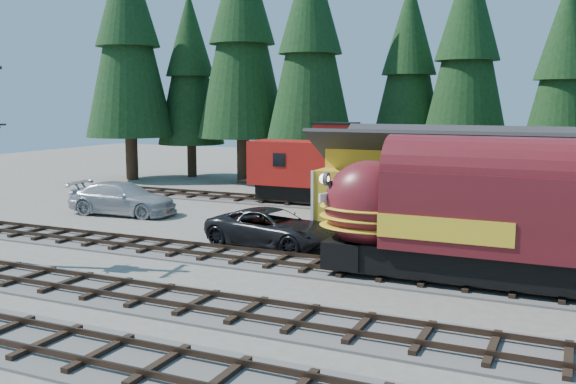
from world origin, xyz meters
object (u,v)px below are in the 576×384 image
at_px(pickup_truck_a, 273,228).
at_px(depot, 462,180).
at_px(locomotive, 515,223).
at_px(pickup_truck_b, 123,199).
at_px(caboose, 322,168).

bearing_deg(pickup_truck_a, depot, -54.22).
xyz_separation_m(depot, locomotive, (2.88, -6.50, -0.62)).
bearing_deg(pickup_truck_a, pickup_truck_b, 79.72).
bearing_deg(pickup_truck_b, caboose, -55.81).
distance_m(depot, caboose, 12.28).
bearing_deg(caboose, locomotive, -48.06).
height_order(depot, pickup_truck_a, depot).
distance_m(locomotive, caboose, 18.82).
height_order(locomotive, pickup_truck_b, locomotive).
relative_size(depot, locomotive, 0.88).
relative_size(locomotive, pickup_truck_b, 2.29).
distance_m(depot, locomotive, 7.13).
xyz_separation_m(depot, caboose, (-9.70, 7.50, -0.58)).
height_order(pickup_truck_a, pickup_truck_b, pickup_truck_b).
bearing_deg(caboose, pickup_truck_a, -79.18).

